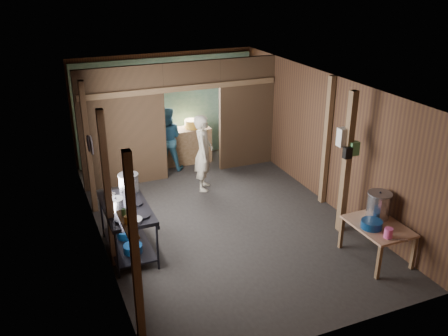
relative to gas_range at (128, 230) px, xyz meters
name	(u,v)px	position (x,y,z in m)	size (l,w,h in m)	color
floor	(220,217)	(1.88, 0.56, -0.43)	(4.50, 7.00, 0.00)	#282525
ceiling	(220,84)	(1.88, 0.56, 2.17)	(4.50, 7.00, 0.00)	#282828
wall_back	(166,106)	(1.88, 4.06, 0.87)	(4.50, 0.00, 2.60)	#4D311E
wall_front	(329,250)	(1.88, -2.94, 0.87)	(4.50, 0.00, 2.60)	#4D311E
wall_left	(95,173)	(-0.37, 0.56, 0.87)	(0.00, 7.00, 2.60)	#4D311E
wall_right	(324,138)	(4.13, 0.56, 0.87)	(0.00, 7.00, 2.60)	#4D311E
partition_left	(123,128)	(0.55, 2.76, 0.87)	(1.85, 0.10, 2.60)	brown
partition_right	(246,113)	(3.46, 2.76, 0.87)	(1.35, 0.10, 2.60)	brown
partition_header	(192,75)	(2.13, 2.76, 1.87)	(1.30, 0.10, 0.60)	brown
turquoise_panel	(166,109)	(1.88, 4.00, 0.82)	(4.40, 0.06, 2.50)	#75A19C
back_counter	(185,145)	(2.18, 3.51, -0.01)	(1.20, 0.50, 0.85)	#89694F
wall_clock	(176,82)	(2.13, 3.96, 1.47)	(0.20, 0.20, 0.03)	silver
post_left_a	(135,251)	(-0.30, -2.04, 0.87)	(0.10, 0.12, 2.60)	#89694F
post_left_b	(108,191)	(-0.30, -0.24, 0.87)	(0.10, 0.12, 2.60)	#89694F
post_left_c	(88,149)	(-0.30, 1.76, 0.87)	(0.10, 0.12, 2.60)	#89694F
post_right	(327,142)	(4.06, 0.36, 0.87)	(0.10, 0.12, 2.60)	#89694F
post_free	(347,164)	(3.73, -0.74, 0.87)	(0.12, 0.12, 2.60)	#89694F
cross_beam	(182,88)	(1.88, 2.71, 1.62)	(4.40, 0.12, 0.12)	#89694F
pan_lid_big	(91,145)	(-0.33, 0.96, 1.22)	(0.34, 0.34, 0.03)	gray
pan_lid_small	(88,143)	(-0.33, 1.36, 1.12)	(0.30, 0.30, 0.03)	black
wall_shelf	(128,224)	(-0.27, -1.54, 0.97)	(0.14, 0.80, 0.03)	#89694F
jar_white	(132,229)	(-0.27, -1.79, 1.03)	(0.07, 0.07, 0.10)	silver
jar_yellow	(127,220)	(-0.27, -1.54, 1.03)	(0.08, 0.08, 0.10)	gold
jar_green	(124,212)	(-0.27, -1.32, 1.03)	(0.06, 0.06, 0.10)	#45894E
bag_white	(344,137)	(3.68, -0.66, 1.35)	(0.22, 0.15, 0.32)	silver
bag_green	(354,148)	(3.80, -0.80, 1.17)	(0.16, 0.12, 0.24)	#45894E
bag_black	(347,153)	(3.66, -0.82, 1.12)	(0.14, 0.10, 0.20)	black
gas_range	(128,230)	(0.00, 0.00, 0.00)	(0.76, 1.47, 0.87)	black
prep_table	(376,241)	(3.71, -1.74, -0.13)	(0.76, 1.04, 0.62)	tan
stove_pot_large	(129,184)	(0.17, 0.52, 0.59)	(0.35, 0.35, 0.35)	silver
stove_pot_med	(116,205)	(-0.17, -0.06, 0.52)	(0.26, 0.26, 0.22)	silver
stove_saucepan	(111,196)	(-0.17, 0.37, 0.48)	(0.15, 0.15, 0.09)	silver
frying_pan	(134,220)	(0.00, -0.55, 0.46)	(0.27, 0.49, 0.06)	gray
blue_tub_front	(133,249)	(0.00, -0.29, -0.20)	(0.31, 0.31, 0.13)	navy
blue_tub_back	(126,233)	(0.00, 0.24, -0.20)	(0.33, 0.33, 0.13)	navy
stock_pot	(379,206)	(3.86, -1.52, 0.40)	(0.40, 0.40, 0.47)	silver
wash_basin	(372,224)	(3.54, -1.76, 0.25)	(0.34, 0.34, 0.13)	navy
pink_bucket	(388,233)	(3.59, -2.11, 0.26)	(0.13, 0.13, 0.16)	#EE58AC
knife	(397,240)	(3.67, -2.22, 0.19)	(0.30, 0.04, 0.01)	silver
yellow_tub	(192,124)	(2.37, 3.51, 0.52)	(0.37, 0.37, 0.20)	gold
cook	(203,153)	(2.05, 1.89, 0.39)	(0.60, 0.40, 1.65)	beige
worker_back	(167,139)	(1.64, 3.22, 0.32)	(0.73, 0.57, 1.51)	#2F6483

